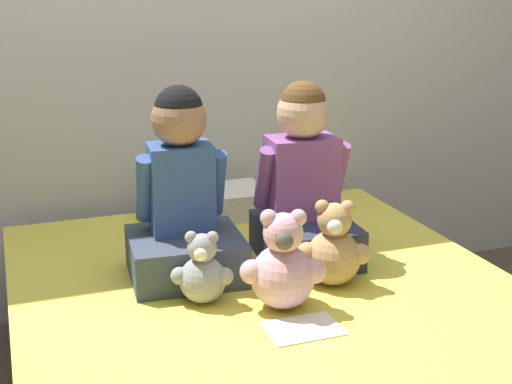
{
  "coord_description": "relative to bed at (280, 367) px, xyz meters",
  "views": [
    {
      "loc": [
        -0.75,
        -1.84,
        1.41
      ],
      "look_at": [
        0.0,
        0.23,
        0.74
      ],
      "focal_mm": 50.0,
      "sensor_mm": 36.0,
      "label": 1
    }
  ],
  "objects": [
    {
      "name": "child_on_right",
      "position": [
        0.2,
        0.31,
        0.49
      ],
      "size": [
        0.33,
        0.37,
        0.62
      ],
      "rotation": [
        0.0,
        0.0,
        -0.07
      ],
      "color": "#282D47",
      "rests_on": "bed"
    },
    {
      "name": "teddy_bear_held_by_left_child",
      "position": [
        -0.23,
        0.07,
        0.33
      ],
      "size": [
        0.18,
        0.14,
        0.23
      ],
      "rotation": [
        0.0,
        0.0,
        -0.38
      ],
      "color": "#939399",
      "rests_on": "bed"
    },
    {
      "name": "sign_card",
      "position": [
        -0.01,
        -0.2,
        0.23
      ],
      "size": [
        0.21,
        0.15,
        0.0
      ],
      "color": "white",
      "rests_on": "bed"
    },
    {
      "name": "bed",
      "position": [
        0.0,
        0.0,
        0.0
      ],
      "size": [
        1.59,
        1.98,
        0.46
      ],
      "color": "brown",
      "rests_on": "ground_plane"
    },
    {
      "name": "teddy_bear_between_children",
      "position": [
        -0.01,
        -0.04,
        0.36
      ],
      "size": [
        0.25,
        0.19,
        0.31
      ],
      "rotation": [
        0.0,
        0.0,
        -0.33
      ],
      "color": "#DBA3B2",
      "rests_on": "bed"
    },
    {
      "name": "teddy_bear_held_by_right_child",
      "position": [
        0.2,
        0.06,
        0.35
      ],
      "size": [
        0.22,
        0.18,
        0.28
      ],
      "rotation": [
        0.0,
        0.0,
        -0.42
      ],
      "color": "tan",
      "rests_on": "bed"
    },
    {
      "name": "wall_behind_bed",
      "position": [
        0.0,
        1.11,
        1.02
      ],
      "size": [
        8.0,
        0.06,
        2.5
      ],
      "color": "silver",
      "rests_on": "ground_plane"
    },
    {
      "name": "pillow_at_headboard",
      "position": [
        0.0,
        0.83,
        0.29
      ],
      "size": [
        0.49,
        0.26,
        0.11
      ],
      "color": "white",
      "rests_on": "bed"
    },
    {
      "name": "child_on_left",
      "position": [
        -0.22,
        0.3,
        0.48
      ],
      "size": [
        0.38,
        0.35,
        0.62
      ],
      "rotation": [
        0.0,
        0.0,
        -0.08
      ],
      "color": "#384251",
      "rests_on": "bed"
    }
  ]
}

